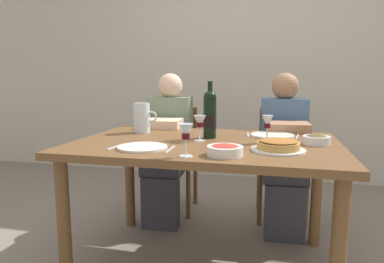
# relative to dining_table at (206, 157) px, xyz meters

# --- Properties ---
(back_wall) EXTENTS (8.00, 0.10, 2.80)m
(back_wall) POSITION_rel_dining_table_xyz_m (0.00, 2.00, 0.73)
(back_wall) COLOR beige
(back_wall) RESTS_ON ground
(dining_table) EXTENTS (1.50, 1.00, 0.76)m
(dining_table) POSITION_rel_dining_table_xyz_m (0.00, 0.00, 0.00)
(dining_table) COLOR brown
(dining_table) RESTS_ON ground
(wine_bottle) EXTENTS (0.08, 0.08, 0.34)m
(wine_bottle) POSITION_rel_dining_table_xyz_m (-0.00, 0.12, 0.24)
(wine_bottle) COLOR black
(wine_bottle) RESTS_ON dining_table
(water_pitcher) EXTENTS (0.16, 0.11, 0.20)m
(water_pitcher) POSITION_rel_dining_table_xyz_m (-0.48, 0.22, 0.18)
(water_pitcher) COLOR silver
(water_pitcher) RESTS_ON dining_table
(baked_tart) EXTENTS (0.27, 0.27, 0.06)m
(baked_tart) POSITION_rel_dining_table_xyz_m (0.40, -0.18, 0.12)
(baked_tart) COLOR silver
(baked_tart) RESTS_ON dining_table
(salad_bowl) EXTENTS (0.17, 0.17, 0.05)m
(salad_bowl) POSITION_rel_dining_table_xyz_m (0.16, -0.34, 0.12)
(salad_bowl) COLOR white
(salad_bowl) RESTS_ON dining_table
(olive_bowl) EXTENTS (0.15, 0.15, 0.06)m
(olive_bowl) POSITION_rel_dining_table_xyz_m (0.61, 0.05, 0.12)
(olive_bowl) COLOR silver
(olive_bowl) RESTS_ON dining_table
(wine_glass_left_diner) EXTENTS (0.07, 0.07, 0.15)m
(wine_glass_left_diner) POSITION_rel_dining_table_xyz_m (-0.04, -0.00, 0.20)
(wine_glass_left_diner) COLOR silver
(wine_glass_left_diner) RESTS_ON dining_table
(wine_glass_right_diner) EXTENTS (0.06, 0.06, 0.15)m
(wine_glass_right_diner) POSITION_rel_dining_table_xyz_m (0.34, 0.05, 0.20)
(wine_glass_right_diner) COLOR silver
(wine_glass_right_diner) RESTS_ON dining_table
(wine_glass_centre) EXTENTS (0.07, 0.07, 0.15)m
(wine_glass_centre) POSITION_rel_dining_table_xyz_m (-0.01, -0.41, 0.20)
(wine_glass_centre) COLOR silver
(wine_glass_centre) RESTS_ON dining_table
(dinner_plate_left_setting) EXTENTS (0.26, 0.26, 0.01)m
(dinner_plate_left_setting) POSITION_rel_dining_table_xyz_m (-0.28, -0.28, 0.10)
(dinner_plate_left_setting) COLOR white
(dinner_plate_left_setting) RESTS_ON dining_table
(dinner_plate_right_setting) EXTENTS (0.27, 0.27, 0.01)m
(dinner_plate_right_setting) POSITION_rel_dining_table_xyz_m (0.37, 0.27, 0.10)
(dinner_plate_right_setting) COLOR white
(dinner_plate_right_setting) RESTS_ON dining_table
(fork_left_setting) EXTENTS (0.03, 0.16, 0.00)m
(fork_left_setting) POSITION_rel_dining_table_xyz_m (-0.43, -0.28, 0.09)
(fork_left_setting) COLOR silver
(fork_left_setting) RESTS_ON dining_table
(knife_left_setting) EXTENTS (0.02, 0.18, 0.00)m
(knife_left_setting) POSITION_rel_dining_table_xyz_m (-0.13, -0.28, 0.09)
(knife_left_setting) COLOR silver
(knife_left_setting) RESTS_ON dining_table
(knife_right_setting) EXTENTS (0.03, 0.18, 0.00)m
(knife_right_setting) POSITION_rel_dining_table_xyz_m (0.52, 0.27, 0.09)
(knife_right_setting) COLOR silver
(knife_right_setting) RESTS_ON dining_table
(spoon_right_setting) EXTENTS (0.03, 0.16, 0.00)m
(spoon_right_setting) POSITION_rel_dining_table_xyz_m (0.22, 0.27, 0.09)
(spoon_right_setting) COLOR silver
(spoon_right_setting) RESTS_ON dining_table
(chair_left) EXTENTS (0.42, 0.42, 0.87)m
(chair_left) POSITION_rel_dining_table_xyz_m (-0.46, 0.89, -0.17)
(chair_left) COLOR brown
(chair_left) RESTS_ON ground
(diner_left) EXTENTS (0.35, 0.52, 1.16)m
(diner_left) POSITION_rel_dining_table_xyz_m (-0.44, 0.65, -0.05)
(diner_left) COLOR gray
(diner_left) RESTS_ON ground
(chair_right) EXTENTS (0.42, 0.42, 0.87)m
(chair_right) POSITION_rel_dining_table_xyz_m (0.44, 0.91, -0.17)
(chair_right) COLOR brown
(chair_right) RESTS_ON ground
(diner_right) EXTENTS (0.35, 0.52, 1.16)m
(diner_right) POSITION_rel_dining_table_xyz_m (0.46, 0.67, -0.05)
(diner_right) COLOR #4C6B93
(diner_right) RESTS_ON ground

